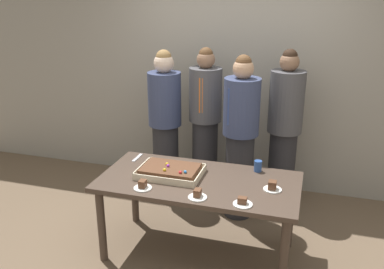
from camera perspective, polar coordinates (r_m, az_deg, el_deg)
The scene contains 14 objects.
ground_plane at distance 3.92m, azimuth 0.88°, elevation -15.99°, with size 12.00×12.00×0.00m, color brown.
interior_back_panel at distance 4.82m, azimuth 6.31°, elevation 10.09°, with size 8.00×0.12×3.00m, color #9E998E.
party_table at distance 3.59m, azimuth 0.93°, elevation -7.57°, with size 1.71×0.85×0.73m.
sheet_cake at distance 3.62m, azimuth -3.01°, elevation -5.09°, with size 0.56×0.39×0.10m.
plated_slice_near_left at distance 3.43m, azimuth 11.09°, elevation -7.15°, with size 0.15×0.15×0.08m.
plated_slice_near_right at distance 3.18m, azimuth 7.02°, elevation -9.35°, with size 0.15×0.15×0.06m.
plated_slice_far_left at distance 3.25m, azimuth 0.77°, elevation -8.40°, with size 0.15×0.15×0.07m.
plated_slice_far_right at distance 3.41m, azimuth -6.86°, elevation -7.09°, with size 0.15×0.15×0.07m.
drink_cup_nearest at distance 3.73m, azimuth 9.13°, elevation -4.34°, with size 0.07×0.07×0.10m, color #2D5199.
cake_server_utensil at distance 4.02m, azimuth -7.58°, elevation -3.20°, with size 0.03×0.20×0.01m, color silver.
person_serving_front at distance 4.56m, azimuth -3.75°, elevation 1.49°, with size 0.36×0.36×1.69m.
person_green_shirt_behind at distance 4.46m, azimuth 12.68°, elevation 0.82°, with size 0.36×0.36×1.72m.
person_striped_tie_right at distance 4.16m, azimuth 6.73°, elevation -0.34°, with size 0.36×0.36×1.70m.
person_far_right_suit at distance 4.55m, azimuth 1.83°, elevation 1.61°, with size 0.36×0.36×1.71m.
Camera 1 is at (0.87, -3.07, 2.28)m, focal length 38.46 mm.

